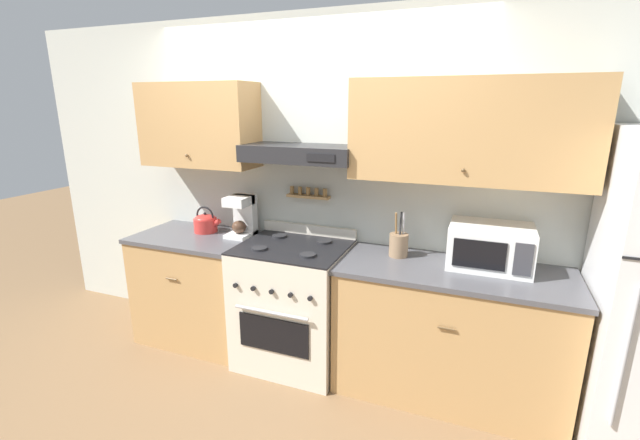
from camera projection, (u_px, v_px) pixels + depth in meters
ground_plane at (277, 381)px, 3.06m from camera, size 16.00×16.00×0.00m
wall_back at (322, 171)px, 3.19m from camera, size 5.20×0.46×2.55m
counter_left at (200, 287)px, 3.54m from camera, size 0.95×0.65×0.90m
counter_right at (449, 332)px, 2.84m from camera, size 1.47×0.65×0.90m
stove_range at (294, 304)px, 3.20m from camera, size 0.77×0.70×1.00m
tea_kettle at (206, 223)px, 3.49m from camera, size 0.24×0.19×0.21m
coffee_maker at (242, 215)px, 3.38m from camera, size 0.18×0.24×0.32m
microwave at (490, 246)px, 2.73m from camera, size 0.51×0.39×0.28m
utensil_crock at (399, 244)px, 2.93m from camera, size 0.13×0.13×0.31m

